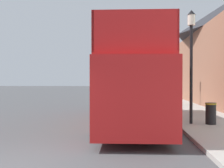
{
  "coord_description": "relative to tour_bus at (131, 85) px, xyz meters",
  "views": [
    {
      "loc": [
        2.83,
        -5.7,
        2.01
      ],
      "look_at": [
        2.1,
        5.47,
        1.88
      ],
      "focal_mm": 42.0,
      "sensor_mm": 36.0,
      "label": 1
    }
  ],
  "objects": [
    {
      "name": "tour_bus",
      "position": [
        0.0,
        0.0,
        0.0
      ],
      "size": [
        2.74,
        10.18,
        4.07
      ],
      "rotation": [
        0.0,
        0.0,
        0.02
      ],
      "color": "red",
      "rests_on": "ground_plane"
    },
    {
      "name": "parked_car_ahead_of_bus",
      "position": [
        0.85,
        8.83,
        -1.1
      ],
      "size": [
        1.92,
        4.46,
        1.45
      ],
      "rotation": [
        0.0,
        0.0,
        0.01
      ],
      "color": "navy",
      "rests_on": "ground_plane"
    },
    {
      "name": "lamp_post_nearest",
      "position": [
        2.64,
        -0.69,
        1.75
      ],
      "size": [
        0.35,
        0.35,
        4.97
      ],
      "color": "black",
      "rests_on": "sidewalk"
    },
    {
      "name": "litter_bin",
      "position": [
        3.45,
        -0.83,
        -1.16
      ],
      "size": [
        0.48,
        0.48,
        0.92
      ],
      "color": "black",
      "rests_on": "sidewalk"
    },
    {
      "name": "ground_plane",
      "position": [
        -2.9,
        14.36,
        -1.8
      ],
      "size": [
        144.0,
        144.0,
        0.0
      ],
      "primitive_type": "plane",
      "color": "#4C4C4F"
    },
    {
      "name": "sidewalk",
      "position": [
        3.7,
        11.36,
        -1.73
      ],
      "size": [
        3.39,
        108.0,
        0.14
      ],
      "color": "#ADAAA3",
      "rests_on": "ground_plane"
    },
    {
      "name": "lamp_post_second",
      "position": [
        2.6,
        8.05,
        1.79
      ],
      "size": [
        0.35,
        0.35,
        5.04
      ],
      "color": "black",
      "rests_on": "sidewalk"
    }
  ]
}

